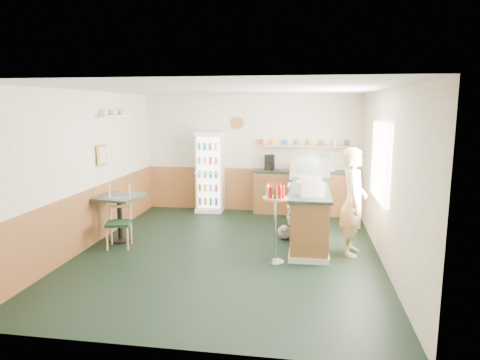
% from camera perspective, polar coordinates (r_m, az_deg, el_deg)
% --- Properties ---
extents(ground, '(6.00, 6.00, 0.00)m').
position_cam_1_polar(ground, '(7.37, -1.59, -9.50)').
color(ground, black).
rests_on(ground, ground).
extents(room_envelope, '(5.04, 6.02, 2.72)m').
position_cam_1_polar(room_envelope, '(7.77, -2.31, 3.07)').
color(room_envelope, white).
rests_on(room_envelope, ground).
extents(service_counter, '(0.68, 3.01, 1.01)m').
position_cam_1_polar(service_counter, '(8.15, 9.19, -4.33)').
color(service_counter, olive).
rests_on(service_counter, ground).
extents(back_counter, '(2.24, 0.42, 1.69)m').
position_cam_1_polar(back_counter, '(9.82, 8.23, -1.37)').
color(back_counter, olive).
rests_on(back_counter, ground).
extents(drinks_fridge, '(0.61, 0.53, 1.86)m').
position_cam_1_polar(drinks_fridge, '(9.94, -4.02, 1.06)').
color(drinks_fridge, white).
rests_on(drinks_fridge, ground).
extents(display_case, '(0.80, 0.42, 0.45)m').
position_cam_1_polar(display_case, '(8.63, 9.31, 1.69)').
color(display_case, silver).
rests_on(display_case, service_counter).
extents(cash_register, '(0.46, 0.47, 0.22)m').
position_cam_1_polar(cash_register, '(7.01, 9.36, -1.14)').
color(cash_register, beige).
rests_on(cash_register, service_counter).
extents(shopkeeper, '(0.50, 0.64, 1.78)m').
position_cam_1_polar(shopkeeper, '(7.24, 14.86, -2.84)').
color(shopkeeper, tan).
rests_on(shopkeeper, ground).
extents(condiment_stand, '(0.39, 0.39, 1.23)m').
position_cam_1_polar(condiment_stand, '(6.65, 4.71, -4.04)').
color(condiment_stand, silver).
rests_on(condiment_stand, ground).
extents(newspaper_rack, '(0.10, 0.48, 0.76)m').
position_cam_1_polar(newspaper_rack, '(8.15, 6.70, -3.22)').
color(newspaper_rack, black).
rests_on(newspaper_rack, ground).
extents(cafe_table, '(0.87, 0.87, 0.84)m').
position_cam_1_polar(cafe_table, '(8.06, -15.77, -3.77)').
color(cafe_table, black).
rests_on(cafe_table, ground).
extents(cafe_chair, '(0.48, 0.48, 1.08)m').
position_cam_1_polar(cafe_chair, '(7.78, -15.65, -4.47)').
color(cafe_chair, black).
rests_on(cafe_chair, ground).
extents(dog_doorstop, '(0.25, 0.32, 0.30)m').
position_cam_1_polar(dog_doorstop, '(8.01, 5.93, -6.87)').
color(dog_doorstop, gray).
rests_on(dog_doorstop, ground).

